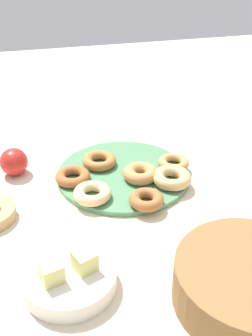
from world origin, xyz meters
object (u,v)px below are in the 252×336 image
at_px(basket, 250,284).
at_px(donut_4, 146,200).
at_px(melon_chunk_right, 51,272).
at_px(donut_1, 140,173).
at_px(donut_3, 174,163).
at_px(donut_6, 172,178).
at_px(donut_2, 92,193).
at_px(apple, 14,162).
at_px(donut_0, 99,161).
at_px(fruit_bowl, 69,279).
at_px(melon_chunk_left, 85,261).
at_px(donut_5, 73,176).
at_px(donut_plate, 123,174).

bearing_deg(basket, donut_4, -72.13).
bearing_deg(melon_chunk_right, donut_1, -128.82).
height_order(donut_3, donut_6, donut_6).
height_order(donut_2, basket, basket).
height_order(donut_3, apple, apple).
relative_size(basket, apple, 3.65).
relative_size(donut_0, donut_2, 1.00).
height_order(fruit_bowl, melon_chunk_left, melon_chunk_left).
bearing_deg(fruit_bowl, donut_3, -134.04).
xyz_separation_m(melon_chunk_left, apple, (0.11, -0.40, -0.02)).
height_order(donut_4, donut_5, same).
distance_m(donut_4, melon_chunk_right, 0.30).
bearing_deg(donut_2, donut_4, 154.90).
relative_size(donut_0, donut_6, 0.93).
height_order(donut_4, fruit_bowl, donut_4).
bearing_deg(donut_5, donut_2, 111.85).
bearing_deg(donut_6, donut_2, 4.31).
xyz_separation_m(donut_0, donut_2, (0.04, 0.14, 0.00)).
distance_m(donut_0, melon_chunk_left, 0.39).
relative_size(donut_0, basket, 0.34).
height_order(fruit_bowl, apple, apple).
height_order(donut_4, melon_chunk_right, melon_chunk_right).
bearing_deg(donut_1, melon_chunk_left, 57.57).
height_order(donut_5, melon_chunk_left, melon_chunk_left).
height_order(basket, apple, basket).
height_order(donut_1, fruit_bowl, donut_1).
bearing_deg(donut_5, donut_3, -179.44).
bearing_deg(fruit_bowl, donut_1, -126.41).
xyz_separation_m(donut_2, donut_3, (-0.22, -0.08, -0.00)).
bearing_deg(donut_3, donut_6, 66.69).
bearing_deg(donut_0, fruit_bowl, 71.24).
distance_m(donut_2, melon_chunk_left, 0.24).
bearing_deg(melon_chunk_right, donut_3, -135.53).
bearing_deg(donut_3, donut_2, 20.57).
relative_size(donut_0, donut_5, 1.02).
bearing_deg(donut_0, donut_4, 109.77).
bearing_deg(donut_4, melon_chunk_right, 40.92).
xyz_separation_m(donut_4, donut_5, (0.14, -0.13, -0.00)).
distance_m(donut_2, donut_6, 0.20).
bearing_deg(apple, donut_plate, 163.05).
relative_size(donut_4, basket, 0.30).
bearing_deg(melon_chunk_right, donut_plate, -121.48).
bearing_deg(basket, donut_2, -58.97).
height_order(donut_0, melon_chunk_left, melon_chunk_left).
bearing_deg(donut_plate, fruit_bowl, 61.37).
relative_size(donut_3, fruit_bowl, 0.47).
bearing_deg(donut_3, melon_chunk_left, 48.80).
height_order(basket, fruit_bowl, basket).
height_order(donut_5, donut_6, donut_6).
relative_size(melon_chunk_left, melon_chunk_right, 1.00).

